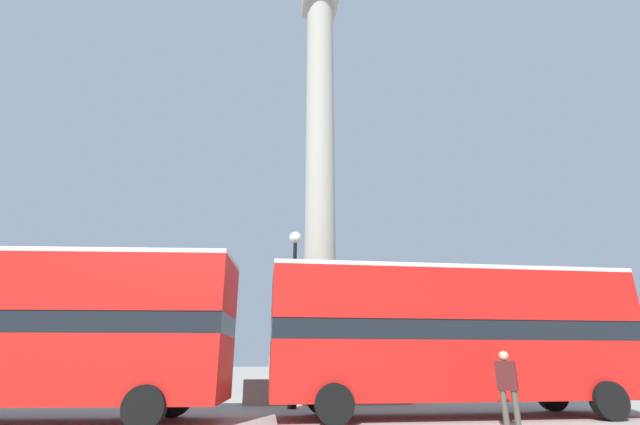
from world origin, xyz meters
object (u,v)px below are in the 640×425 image
at_px(bus_a, 451,333).
at_px(bus_b, 28,327).
at_px(equestrian_statue, 484,357).
at_px(pedestrian_near_lamp, 507,384).
at_px(street_lamp, 294,298).
at_px(monument_column, 320,254).

height_order(bus_a, bus_b, bus_b).
bearing_deg(bus_b, equestrian_statue, 34.36).
height_order(equestrian_statue, pedestrian_near_lamp, equestrian_statue).
relative_size(equestrian_statue, street_lamp, 0.99).
distance_m(equestrian_statue, street_lamp, 13.56).
relative_size(monument_column, equestrian_statue, 3.80).
distance_m(bus_a, equestrian_statue, 12.43).
height_order(street_lamp, pedestrian_near_lamp, street_lamp).
bearing_deg(street_lamp, bus_a, -31.56).
height_order(bus_b, street_lamp, street_lamp).
bearing_deg(equestrian_statue, bus_b, -129.54).
xyz_separation_m(monument_column, pedestrian_near_lamp, (3.54, -9.42, -5.37)).
xyz_separation_m(bus_a, equestrian_statue, (6.20, 10.76, -0.61)).
xyz_separation_m(bus_a, pedestrian_near_lamp, (0.31, -2.36, -1.32)).
distance_m(monument_column, bus_a, 8.76).
relative_size(monument_column, bus_b, 2.12).
relative_size(bus_a, pedestrian_near_lamp, 6.17).
height_order(monument_column, street_lamp, monument_column).
height_order(bus_b, equestrian_statue, equestrian_statue).
relative_size(bus_a, equestrian_statue, 1.76).
relative_size(bus_b, pedestrian_near_lamp, 6.28).
xyz_separation_m(equestrian_statue, pedestrian_near_lamp, (-5.89, -13.12, -0.72)).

